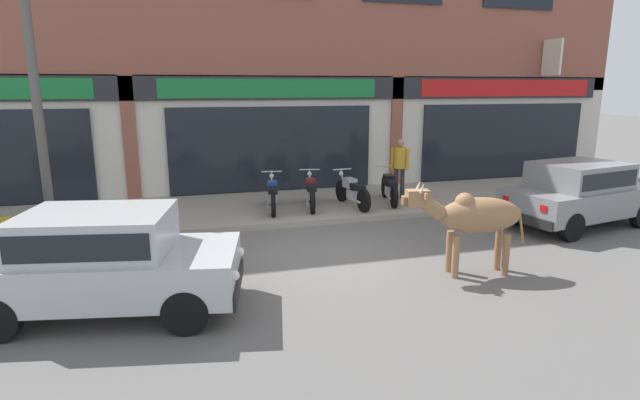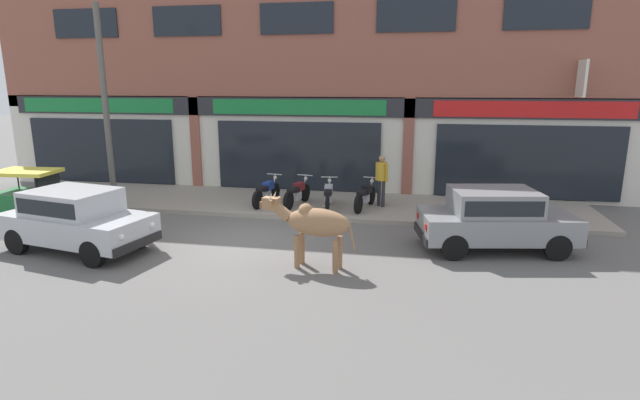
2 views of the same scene
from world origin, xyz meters
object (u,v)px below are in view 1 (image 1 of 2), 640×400
Objects in this scene: motorcycle_1 at (311,192)px; car_0 at (104,257)px; motorcycle_0 at (272,195)px; motorcycle_3 at (389,188)px; pedestrian at (400,162)px; motorcycle_2 at (352,191)px; car_1 at (579,191)px; cow at (474,216)px; utility_pole at (35,84)px.

car_0 is at bearing -131.46° from motorcycle_1.
motorcycle_3 is at bearing 0.53° from motorcycle_0.
motorcycle_1 is 1.12× the size of pedestrian.
motorcycle_1 and motorcycle_2 have the same top height.
car_0 is 2.13× the size of motorcycle_3.
car_1 is 2.12× the size of motorcycle_1.
cow is 4.41m from car_1.
utility_pole reaches higher than cow.
motorcycle_0 is (-6.45, 2.86, -0.30)m from car_1.
motorcycle_1 is 0.99× the size of motorcycle_2.
motorcycle_3 is (3.11, 0.03, 0.00)m from motorcycle_0.
motorcycle_1 is 1.04m from motorcycle_2.
utility_pole is (-4.70, -0.92, 2.62)m from motorcycle_0.
motorcycle_3 is (0.62, 4.83, -0.49)m from cow.
utility_pole is at bearing -170.85° from pedestrian.
car_0 is at bearing -169.06° from car_1.
motorcycle_1 is (-5.46, 2.89, -0.30)m from car_1.
cow is 5.71m from car_0.
pedestrian is at bearing 40.14° from motorcycle_3.
pedestrian is (3.56, 0.41, 0.60)m from motorcycle_0.
cow reaches higher than motorcycle_1.
car_1 is 11.55m from utility_pole.
utility_pole reaches higher than pedestrian.
cow is 1.18× the size of motorcycle_2.
motorcycle_0 is at bearing 175.40° from motorcycle_2.
car_1 reaches higher than motorcycle_1.
utility_pole reaches higher than motorcycle_1.
motorcycle_0 is 5.46m from utility_pole.
car_1 is 4.42m from motorcycle_3.
motorcycle_1 is at bearing 179.84° from motorcycle_3.
car_0 is 4.70m from utility_pole.
motorcycle_3 is 1.12× the size of pedestrian.
motorcycle_1 is at bearing 107.28° from cow.
car_0 and car_1 have the same top height.
utility_pole reaches higher than motorcycle_2.
cow is 0.36× the size of utility_pole.
utility_pole is at bearing -173.09° from motorcycle_3.
utility_pole is (-6.71, -0.76, 2.62)m from motorcycle_2.
pedestrian is (1.07, 5.22, 0.11)m from cow.
car_0 is 2.11× the size of motorcycle_0.
pedestrian is at bearing 131.40° from car_1.
motorcycle_1 is at bearing 48.54° from car_0.
car_1 is 2.11× the size of motorcycle_0.
cow is at bearing -28.37° from utility_pole.
pedestrian is at bearing 78.36° from cow.
motorcycle_3 is at bearing 82.70° from cow.
utility_pole is (-8.27, -1.33, 2.02)m from pedestrian.
car_0 is 2.10× the size of motorcycle_2.
motorcycle_3 is at bearing -139.86° from pedestrian.
pedestrian reaches higher than cow.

